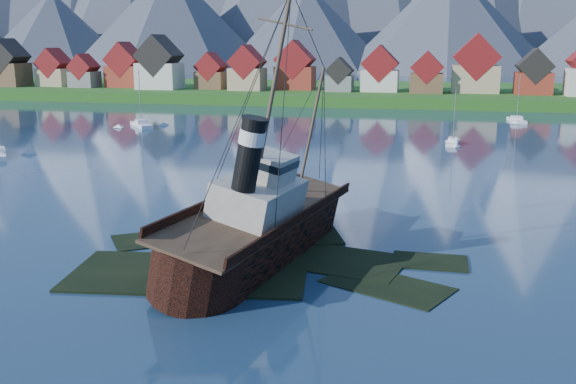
% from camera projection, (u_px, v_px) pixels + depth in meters
% --- Properties ---
extents(ground, '(1400.00, 1400.00, 0.00)m').
position_uv_depth(ground, '(234.00, 269.00, 50.41)').
color(ground, '#1A314A').
rests_on(ground, ground).
extents(shoal, '(31.71, 21.24, 1.14)m').
position_uv_depth(shoal, '(263.00, 266.00, 52.15)').
color(shoal, black).
rests_on(shoal, ground).
extents(shore_bank, '(600.00, 80.00, 3.20)m').
position_uv_depth(shore_bank, '(390.00, 97.00, 211.85)').
color(shore_bank, '#204E16').
rests_on(shore_bank, ground).
extents(seawall, '(600.00, 2.50, 2.00)m').
position_uv_depth(seawall, '(380.00, 108.00, 175.77)').
color(seawall, '#3F3D38').
rests_on(seawall, ground).
extents(town, '(250.96, 16.69, 17.30)m').
position_uv_depth(town, '(280.00, 71.00, 200.09)').
color(town, maroon).
rests_on(town, ground).
extents(tugboat_wreck, '(6.60, 28.45, 22.55)m').
position_uv_depth(tugboat_wreck, '(259.00, 220.00, 53.61)').
color(tugboat_wreck, black).
rests_on(tugboat_wreck, ground).
extents(sailboat_c, '(8.06, 8.94, 12.44)m').
position_uv_depth(sailboat_c, '(141.00, 125.00, 136.50)').
color(sailboat_c, white).
rests_on(sailboat_c, ground).
extents(sailboat_d, '(2.59, 7.45, 9.96)m').
position_uv_depth(sailboat_d, '(453.00, 143.00, 112.48)').
color(sailboat_d, white).
rests_on(sailboat_d, ground).
extents(sailboat_e, '(3.52, 9.77, 11.07)m').
position_uv_depth(sailboat_e, '(517.00, 121.00, 144.79)').
color(sailboat_e, white).
rests_on(sailboat_e, ground).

